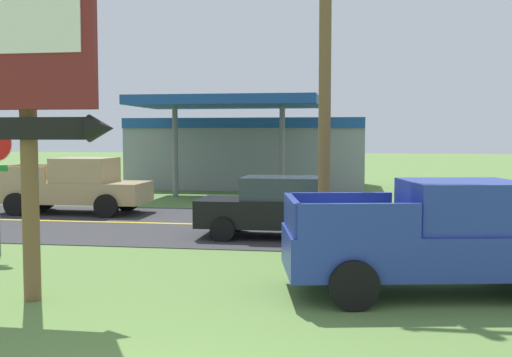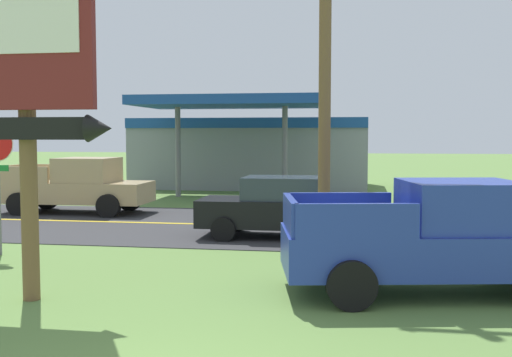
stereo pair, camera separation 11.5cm
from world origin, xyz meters
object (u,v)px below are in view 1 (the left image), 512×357
pickup_tan_on_road (75,186)px  utility_pole (325,23)px  motel_sign (26,61)px  pickup_blue_parked_on_lawn (439,238)px  car_black_far_lane (279,207)px  gas_station (249,150)px

pickup_tan_on_road → utility_pole: bearing=-38.1°
pickup_tan_on_road → motel_sign: bearing=-68.2°
pickup_blue_parked_on_lawn → pickup_tan_on_road: bearing=139.8°
pickup_tan_on_road → car_black_far_lane: bearing=-27.6°
utility_pole → car_black_far_lane: size_ratio=2.27×
gas_station → pickup_tan_on_road: gas_station is taller
gas_station → pickup_blue_parked_on_lawn: size_ratio=2.19×
car_black_far_lane → gas_station: bearing=102.3°
pickup_blue_parked_on_lawn → pickup_tan_on_road: 14.52m
pickup_blue_parked_on_lawn → car_black_far_lane: 6.38m
utility_pole → pickup_tan_on_road: utility_pole is taller
utility_pole → pickup_tan_on_road: 12.16m
utility_pole → motel_sign: bearing=-139.2°
utility_pole → car_black_far_lane: utility_pole is taller
pickup_blue_parked_on_lawn → car_black_far_lane: bearing=122.6°
motel_sign → gas_station: bearing=90.6°
motel_sign → car_black_far_lane: 8.33m
utility_pole → car_black_far_lane: (-1.34, 3.05, -4.28)m
motel_sign → utility_pole: utility_pole is taller
motel_sign → car_black_far_lane: (3.25, 7.01, -3.10)m
motel_sign → car_black_far_lane: motel_sign is taller
car_black_far_lane → utility_pole: bearing=-66.2°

